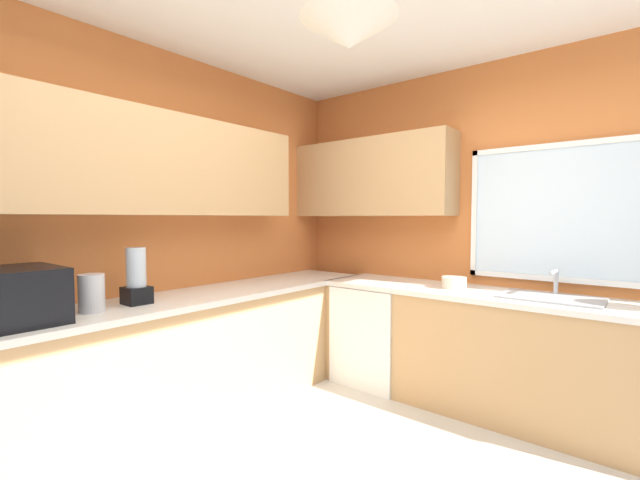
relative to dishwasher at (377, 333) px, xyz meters
name	(u,v)px	position (x,y,z in m)	size (l,w,h in m)	color
room_shell	(300,152)	(0.02, -1.03, 1.45)	(3.68, 3.97, 2.73)	#D17238
counter_run_left	(173,362)	(-0.66, -1.58, 0.02)	(0.65, 3.58, 0.88)	tan
counter_run_back	(499,353)	(1.02, 0.03, 0.02)	(2.77, 0.65, 0.88)	tan
dishwasher	(377,333)	(0.00, 0.00, 0.00)	(0.60, 0.60, 0.84)	white
microwave	(19,295)	(-0.66, -2.46, 0.61)	(0.48, 0.36, 0.29)	black
kettle	(92,293)	(-0.64, -2.11, 0.57)	(0.14, 0.14, 0.22)	#B7B7BC
sink_assembly	(551,297)	(1.35, 0.04, 0.47)	(0.63, 0.40, 0.19)	#9EA0A5
bowl	(454,283)	(0.67, 0.03, 0.51)	(0.19, 0.19, 0.09)	beige
blender_appliance	(136,279)	(-0.66, -1.83, 0.63)	(0.15, 0.15, 0.36)	black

